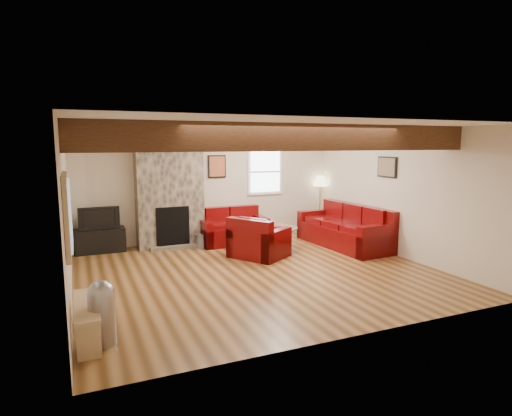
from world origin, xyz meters
The scene contains 18 objects.
room centered at (0.00, 0.00, 1.25)m, with size 8.00×8.00×8.00m.
oak_beam centered at (0.00, -1.25, 2.31)m, with size 6.00×0.36×0.38m, color #341C0F.
chimney_breast centered at (-1.00, 2.49, 1.22)m, with size 1.40×0.67×2.50m.
back_window centered at (1.35, 2.71, 1.55)m, with size 0.90×0.08×1.10m, color white, non-canonical shape.
hatch_window centered at (-2.96, -1.50, 1.45)m, with size 0.08×1.00×0.90m, color tan, non-canonical shape.
ceiling_dome centered at (0.90, 0.90, 2.44)m, with size 0.40×0.40×0.18m, color silver, non-canonical shape.
artwork_back centered at (0.15, 2.71, 1.70)m, with size 0.42×0.06×0.52m, color black, non-canonical shape.
artwork_right centered at (2.96, 0.30, 1.75)m, with size 0.06×0.55×0.42m, color black, non-canonical shape.
sofa_three centered at (2.48, 1.01, 0.44)m, with size 2.30×0.96×0.89m, color #4A0605, non-canonical shape.
loveseat centered at (0.34, 2.23, 0.39)m, with size 1.48×0.85×0.79m, color #4A0605, non-canonical shape.
armchair_red centered at (0.42, 0.93, 0.40)m, with size 0.99×0.87×0.80m, color #4A0605, non-canonical shape.
coffee_table centered at (0.90, 1.27, 0.25)m, with size 1.00×1.00×0.52m.
tv_cabinet centered at (-2.45, 2.53, 0.25)m, with size 0.99×0.40×0.50m, color black.
television centered at (-2.45, 2.53, 0.73)m, with size 0.80×0.10×0.46m, color black.
floor_lamp centered at (2.80, 2.55, 1.21)m, with size 0.36×0.36×1.42m.
pine_bench centered at (-2.83, -1.60, 0.21)m, with size 0.26×1.12×0.42m, color tan, non-canonical shape.
pedal_bin centered at (-2.67, -1.80, 0.37)m, with size 0.30×0.30×0.74m, color #95969A, non-canonical shape.
coal_bucket centered at (-0.40, 2.16, 0.15)m, with size 0.32×0.32×0.30m, color slate, non-canonical shape.
Camera 1 is at (-2.88, -6.62, 2.23)m, focal length 30.00 mm.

